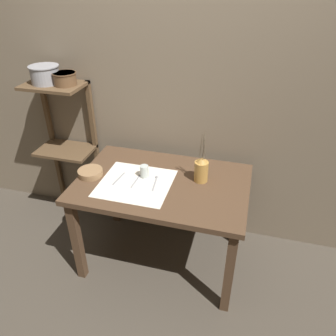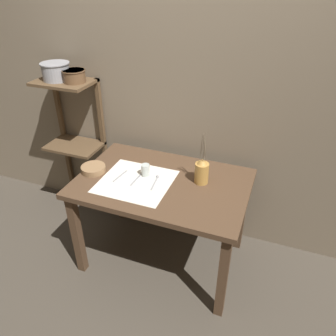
{
  "view_description": "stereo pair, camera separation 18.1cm",
  "coord_description": "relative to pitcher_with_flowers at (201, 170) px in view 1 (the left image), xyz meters",
  "views": [
    {
      "loc": [
        0.55,
        -1.85,
        2.06
      ],
      "look_at": [
        0.04,
        0.0,
        0.87
      ],
      "focal_mm": 35.0,
      "sensor_mm": 36.0,
      "label": 1
    },
    {
      "loc": [
        0.72,
        -1.79,
        2.06
      ],
      "look_at": [
        0.04,
        0.0,
        0.87
      ],
      "focal_mm": 35.0,
      "sensor_mm": 36.0,
      "label": 2
    }
  ],
  "objects": [
    {
      "name": "fork_outer",
      "position": [
        -0.57,
        -0.14,
        -0.08
      ],
      "size": [
        0.04,
        0.17,
        0.0
      ],
      "color": "#939399",
      "rests_on": "wooden_table"
    },
    {
      "name": "stone_wall_back",
      "position": [
        -0.26,
        0.43,
        0.36
      ],
      "size": [
        7.0,
        0.06,
        2.4
      ],
      "color": "#7A6B56",
      "rests_on": "ground_plane"
    },
    {
      "name": "spoon_outer",
      "position": [
        -0.31,
        -0.09,
        -0.08
      ],
      "size": [
        0.04,
        0.18,
        0.02
      ],
      "color": "#939399",
      "rests_on": "wooden_table"
    },
    {
      "name": "linen_cloth",
      "position": [
        -0.44,
        -0.16,
        -0.09
      ],
      "size": [
        0.5,
        0.47,
        0.0
      ],
      "color": "silver",
      "rests_on": "wooden_table"
    },
    {
      "name": "wooden_bowl",
      "position": [
        -0.79,
        -0.15,
        -0.07
      ],
      "size": [
        0.18,
        0.18,
        0.05
      ],
      "color": "#8E6B47",
      "rests_on": "wooden_table"
    },
    {
      "name": "metal_pot_small",
      "position": [
        -1.11,
        0.22,
        0.5
      ],
      "size": [
        0.18,
        0.18,
        0.1
      ],
      "color": "brown",
      "rests_on": "wooden_shelf_unit"
    },
    {
      "name": "glass_tumbler_near",
      "position": [
        -0.4,
        -0.06,
        -0.04
      ],
      "size": [
        0.06,
        0.06,
        0.09
      ],
      "color": "#B7C1BC",
      "rests_on": "wooden_table"
    },
    {
      "name": "wooden_table",
      "position": [
        -0.26,
        -0.09,
        -0.19
      ],
      "size": [
        1.22,
        0.81,
        0.75
      ],
      "color": "#4C3523",
      "rests_on": "ground_plane"
    },
    {
      "name": "fork_inner",
      "position": [
        -0.44,
        -0.14,
        -0.08
      ],
      "size": [
        0.02,
        0.17,
        0.0
      ],
      "color": "#939399",
      "rests_on": "wooden_table"
    },
    {
      "name": "pitcher_with_flowers",
      "position": [
        0.0,
        0.0,
        0.0
      ],
      "size": [
        0.1,
        0.1,
        0.4
      ],
      "color": "#B7843D",
      "rests_on": "wooden_table"
    },
    {
      "name": "ground_plane",
      "position": [
        -0.26,
        -0.09,
        -0.84
      ],
      "size": [
        12.0,
        12.0,
        0.0
      ],
      "primitive_type": "plane",
      "color": "#473F35"
    },
    {
      "name": "metal_pot_large",
      "position": [
        -1.27,
        0.22,
        0.52
      ],
      "size": [
        0.23,
        0.23,
        0.13
      ],
      "color": "#939399",
      "rests_on": "wooden_shelf_unit"
    },
    {
      "name": "wooden_shelf_unit",
      "position": [
        -1.22,
        0.26,
        0.04
      ],
      "size": [
        0.46,
        0.31,
        1.29
      ],
      "color": "brown",
      "rests_on": "ground_plane"
    }
  ]
}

